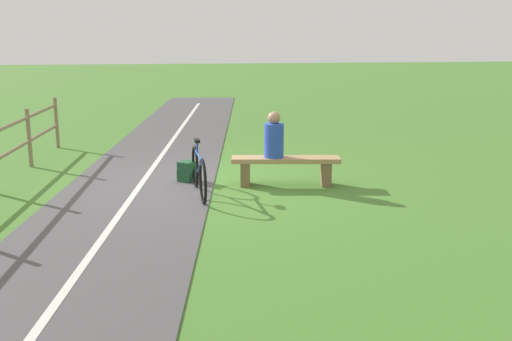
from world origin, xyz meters
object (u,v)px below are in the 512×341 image
Objects in this scene: person_seated at (274,138)px; bicycle at (199,172)px; bench at (286,166)px; backpack at (187,172)px.

person_seated is 0.44× the size of bicycle.
bicycle is (1.50, 0.44, 0.03)m from bench.
bicycle is at bearing 26.96° from person_seated.
backpack is (1.47, -0.43, -0.65)m from person_seated.
bicycle reaches higher than backpack.
person_seated is at bearing 163.70° from backpack.
person_seated is at bearing 0.00° from bench.
bench is at bearing -180.00° from person_seated.
bicycle is 4.68× the size of backpack.
bench is 4.97× the size of backpack.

